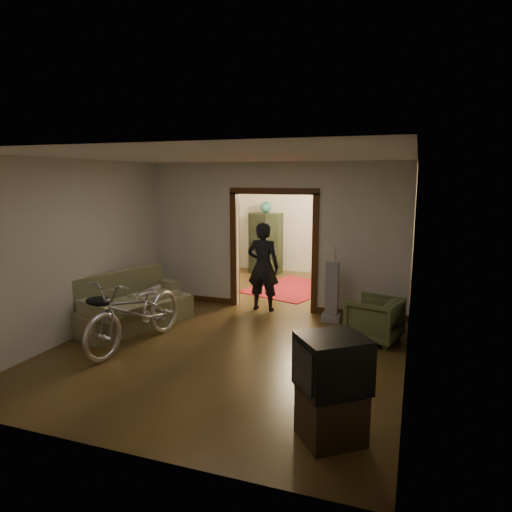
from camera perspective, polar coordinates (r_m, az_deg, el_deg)
The scene contains 24 objects.
floor at distance 8.28m, azimuth 0.70°, elevation -7.86°, with size 5.00×8.50×0.01m, color #3D2A13.
ceiling at distance 7.89m, azimuth 0.74°, elevation 11.88°, with size 5.00×8.50×0.01m, color white.
wall_back at distance 12.05m, azimuth 7.23°, elevation 4.45°, with size 5.00×0.02×2.80m, color beige.
wall_left at distance 9.08m, azimuth -14.42°, elevation 2.45°, with size 0.02×8.50×2.80m, color beige.
wall_right at distance 7.56m, azimuth 18.98°, elevation 0.78°, with size 0.02×8.50×2.80m, color beige.
partition_wall at distance 8.68m, azimuth 2.31°, elevation 2.43°, with size 5.00×0.14×2.80m, color beige.
door_casing at distance 8.72m, azimuth 2.29°, elevation 0.47°, with size 1.74×0.20×2.32m, color #3D200D.
far_window at distance 11.87m, azimuth 10.52°, elevation 5.01°, with size 0.98×0.06×1.28m, color black.
chandelier at distance 10.29m, azimuth 5.25°, elevation 8.87°, with size 0.24×0.24×0.24m, color #FFE0A5.
light_switch at distance 8.38m, azimuth 9.02°, elevation 1.01°, with size 0.08×0.01×0.12m, color silver.
sofa at distance 8.07m, azimuth -15.20°, elevation -5.31°, with size 0.90×1.99×0.92m, color olive.
rolled_paper at distance 8.24m, azimuth -13.47°, elevation -4.41°, with size 0.10×0.10×0.81m, color beige.
jacket at distance 7.28m, azimuth -19.01°, elevation -5.35°, with size 0.44×0.33×0.13m, color black.
bicycle at distance 7.10m, azimuth -14.73°, elevation -6.69°, with size 0.72×2.06×1.08m, color silver.
armchair at distance 7.38m, azimuth 14.54°, elevation -7.65°, with size 0.73×0.75×0.69m, color #4E5932.
tv_stand at distance 4.72m, azimuth 9.35°, elevation -19.03°, with size 0.56×0.51×0.51m, color black.
crt_tv at distance 4.49m, azimuth 9.54°, elevation -13.06°, with size 0.61×0.55×0.52m, color black.
vacuum at distance 8.12m, azimuth 9.47°, elevation -4.46°, with size 0.33×0.26×1.06m, color gray.
person at distance 8.63m, azimuth 0.90°, elevation -1.32°, with size 0.62×0.41×1.69m, color black.
oriental_rug at distance 10.49m, azimuth 4.60°, elevation -4.03°, with size 1.62×2.13×0.02m, color maroon.
locker at distance 11.97m, azimuth 1.23°, elevation 1.59°, with size 0.80×0.44×1.60m, color black.
globe at distance 11.86m, azimuth 1.25°, elevation 7.06°, with size 0.29×0.29×0.29m, color #1E5972.
desk at distance 11.44m, azimuth 12.54°, elevation -1.26°, with size 0.97×0.55×0.72m, color #322110.
desk_chair at distance 11.18m, azimuth 9.42°, elevation -0.94°, with size 0.40×0.40×0.90m, color #322110.
Camera 1 is at (2.53, -7.47, 2.53)m, focal length 32.00 mm.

